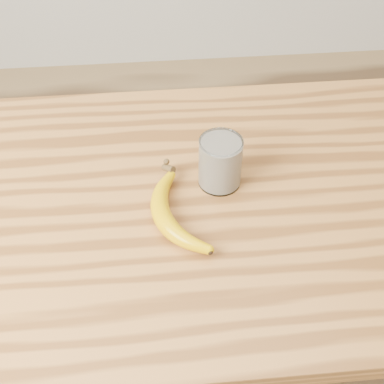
{
  "coord_description": "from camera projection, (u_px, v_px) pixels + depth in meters",
  "views": [
    {
      "loc": [
        -0.08,
        -0.77,
        1.71
      ],
      "look_at": [
        -0.01,
        -0.01,
        0.93
      ],
      "focal_mm": 50.0,
      "sensor_mm": 36.0,
      "label": 1
    }
  ],
  "objects": [
    {
      "name": "smoothie_glass",
      "position": [
        220.0,
        162.0,
        1.11
      ],
      "size": [
        0.09,
        0.09,
        0.11
      ],
      "color": "white",
      "rests_on": "table"
    },
    {
      "name": "table",
      "position": [
        197.0,
        238.0,
        1.21
      ],
      "size": [
        1.2,
        0.8,
        0.9
      ],
      "color": "#A2662E",
      "rests_on": "ground"
    },
    {
      "name": "banana",
      "position": [
        162.0,
        218.0,
        1.05
      ],
      "size": [
        0.2,
        0.34,
        0.04
      ],
      "primitive_type": null,
      "rotation": [
        0.0,
        0.0,
        0.27
      ],
      "color": "#D29D00",
      "rests_on": "table"
    }
  ]
}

